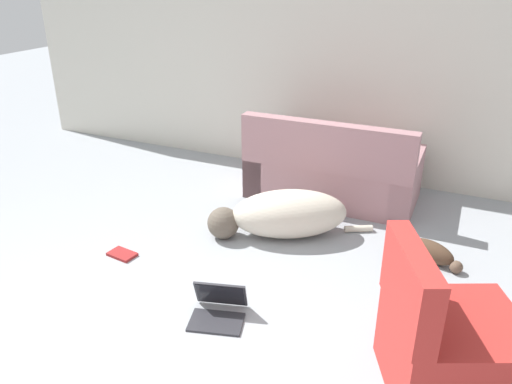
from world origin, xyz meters
The scene contains 8 objects.
ground_plane centered at (0.00, 0.00, 0.00)m, with size 20.00×20.00×0.00m, color #999EA3.
wall_back centered at (0.00, 3.54, 1.35)m, with size 7.43×0.06×2.70m.
couch centered at (0.49, 2.87, 0.27)m, with size 1.65×0.82×0.87m.
dog centered at (0.33, 1.96, 0.20)m, with size 1.36×0.92×0.41m.
cat centered at (1.58, 2.03, 0.08)m, with size 0.54×0.31×0.18m.
laptop_open centered at (0.34, 0.75, 0.07)m, with size 0.43×0.41×0.23m.
book_red centered at (-0.74, 1.09, 0.01)m, with size 0.24×0.17×0.02m.
side_chair centered at (1.77, 0.70, 0.30)m, with size 0.89×0.87×0.89m.
Camera 1 is at (1.70, -1.63, 2.16)m, focal length 35.00 mm.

